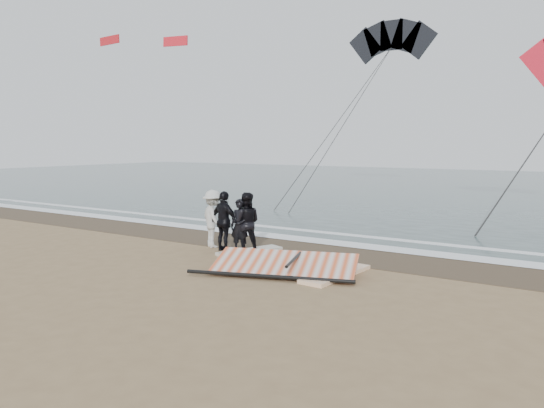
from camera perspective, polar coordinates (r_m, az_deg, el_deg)
The scene contains 12 objects.
ground at distance 13.74m, azimuth -6.45°, elevation -7.89°, with size 120.00×120.00×0.00m, color #8C704C.
sea at distance 44.23m, azimuth 21.71°, elevation 1.70°, with size 120.00×54.00×0.02m, color #233838.
wet_sand at distance 17.37m, azimuth 3.01°, elevation -4.78°, with size 120.00×2.80×0.01m, color #4C3D2B.
foam_near at distance 18.57m, azimuth 5.16°, elevation -3.98°, with size 120.00×0.90×0.01m, color white.
foam_far at distance 20.07m, azimuth 7.42°, elevation -3.21°, with size 120.00×0.45×0.01m, color white.
man_main at distance 16.51m, azimuth -3.49°, elevation -2.39°, with size 0.62×0.41×1.70m, color black.
board_white at distance 13.93m, azimuth 6.88°, elevation -7.48°, with size 0.70×2.50×0.10m, color white.
board_cream at distance 16.72m, azimuth -2.41°, elevation -5.08°, with size 0.58×2.18×0.09m, color beige.
trio_cluster at distance 17.04m, azimuth -4.93°, elevation -1.78°, with size 2.69×1.25×1.91m.
sail_rig at distance 14.12m, azimuth 1.43°, elevation -6.64°, with size 4.15×2.80×0.50m.
kite_dark at distance 38.52m, azimuth 12.68°, elevation 16.49°, with size 6.82×7.07×17.05m.
distant_kites at distance 57.92m, azimuth -14.00°, elevation 16.67°, with size 14.53×2.12×2.58m.
Camera 1 is at (8.45, -10.28, 3.43)m, focal length 35.00 mm.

